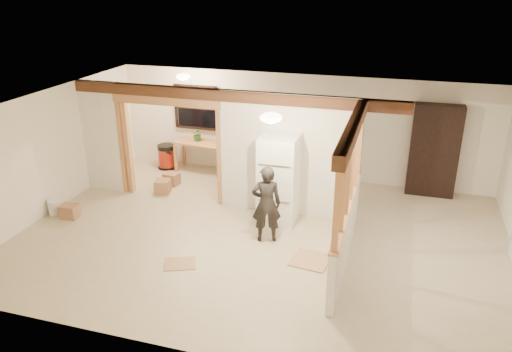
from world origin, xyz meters
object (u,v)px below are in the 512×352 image
(refrigerator, at_px, (279,179))
(woman, at_px, (266,204))
(shop_vac, at_px, (167,156))
(work_table, at_px, (200,156))
(bookshelf, at_px, (434,151))

(refrigerator, xyz_separation_m, woman, (-0.01, -0.86, -0.15))
(shop_vac, bearing_deg, refrigerator, -30.35)
(woman, bearing_deg, shop_vac, -57.76)
(refrigerator, relative_size, shop_vac, 2.82)
(refrigerator, height_order, woman, refrigerator)
(work_table, xyz_separation_m, shop_vac, (-0.90, -0.06, -0.07))
(bookshelf, bearing_deg, refrigerator, -142.87)
(work_table, relative_size, bookshelf, 0.59)
(refrigerator, bearing_deg, work_table, 140.75)
(refrigerator, xyz_separation_m, shop_vac, (-3.44, 2.02, -0.57))
(refrigerator, relative_size, woman, 1.20)
(work_table, bearing_deg, woman, -40.74)
(woman, bearing_deg, work_table, -67.04)
(bookshelf, bearing_deg, shop_vac, -178.13)
(refrigerator, distance_m, woman, 0.87)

